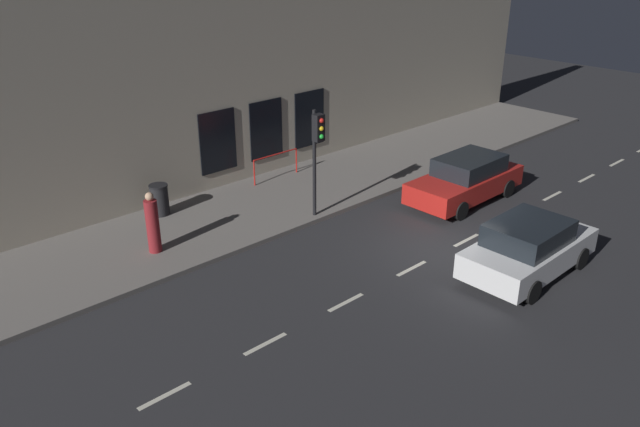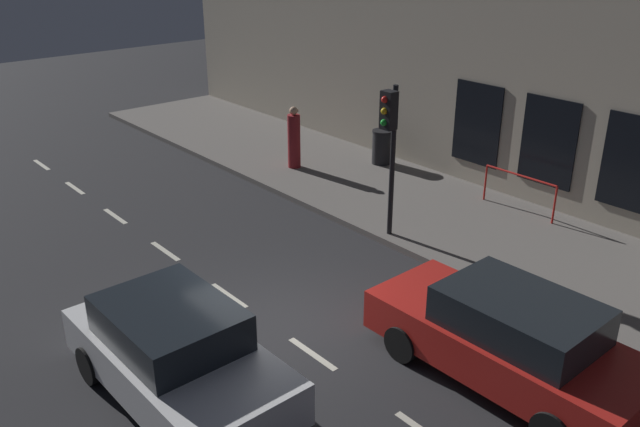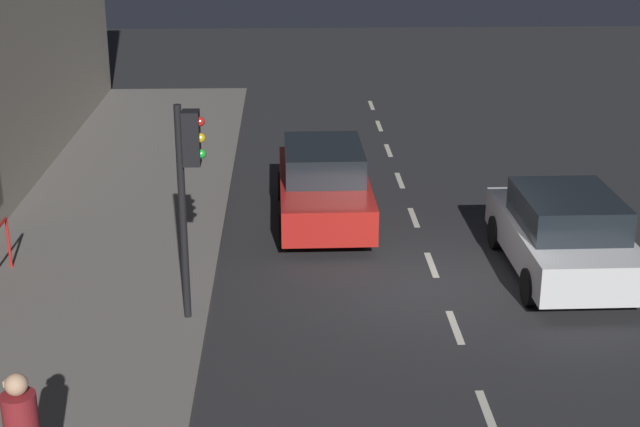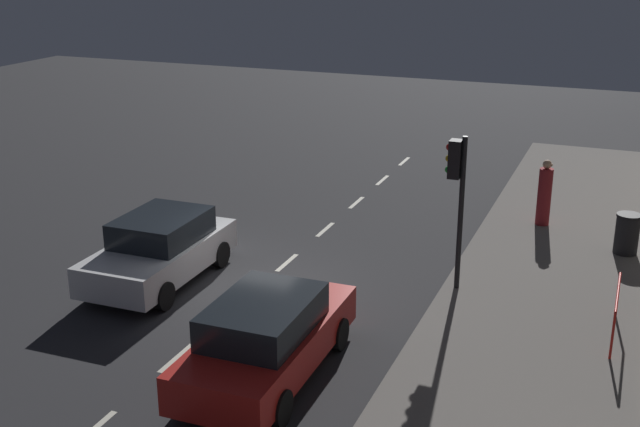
# 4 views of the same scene
# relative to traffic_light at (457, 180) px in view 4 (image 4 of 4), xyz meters

# --- Properties ---
(ground_plane) EXTENTS (60.00, 60.00, 0.00)m
(ground_plane) POSITION_rel_traffic_light_xyz_m (-4.19, -1.35, -2.67)
(ground_plane) COLOR #28282B
(sidewalk) EXTENTS (4.50, 32.00, 0.15)m
(sidewalk) POSITION_rel_traffic_light_xyz_m (2.06, -1.35, -2.59)
(sidewalk) COLOR slate
(sidewalk) RESTS_ON ground
(lane_centre_line) EXTENTS (0.12, 27.20, 0.01)m
(lane_centre_line) POSITION_rel_traffic_light_xyz_m (-4.19, -2.35, -2.67)
(lane_centre_line) COLOR beige
(lane_centre_line) RESTS_ON ground
(traffic_light) EXTENTS (0.46, 0.32, 3.50)m
(traffic_light) POSITION_rel_traffic_light_xyz_m (0.00, 0.00, 0.00)
(traffic_light) COLOR black
(traffic_light) RESTS_ON sidewalk
(parked_car_0) EXTENTS (2.02, 4.21, 1.58)m
(parked_car_0) POSITION_rel_traffic_light_xyz_m (-6.47, -1.84, -1.88)
(parked_car_0) COLOR silver
(parked_car_0) RESTS_ON ground
(parked_car_1) EXTENTS (1.96, 4.59, 1.58)m
(parked_car_1) POSITION_rel_traffic_light_xyz_m (-2.27, -4.90, -1.88)
(parked_car_1) COLOR red
(parked_car_1) RESTS_ON ground
(pedestrian_0) EXTENTS (0.46, 0.46, 1.83)m
(pedestrian_0) POSITION_rel_traffic_light_xyz_m (1.36, 5.11, -1.67)
(pedestrian_0) COLOR maroon
(pedestrian_0) RESTS_ON sidewalk
(trash_bin) EXTENTS (0.61, 0.61, 1.03)m
(trash_bin) POSITION_rel_traffic_light_xyz_m (3.58, 3.67, -2.00)
(trash_bin) COLOR black
(trash_bin) RESTS_ON sidewalk
(red_railing) EXTENTS (0.05, 2.06, 0.97)m
(red_railing) POSITION_rel_traffic_light_xyz_m (3.54, -1.16, -1.80)
(red_railing) COLOR red
(red_railing) RESTS_ON sidewalk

